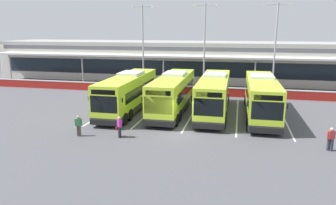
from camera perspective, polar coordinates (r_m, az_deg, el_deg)
The scene contains 18 objects.
ground_plane at distance 25.35m, azimuth 2.61°, elevation -5.23°, with size 200.00×200.00×0.00m, color #4C4C51.
terminal_building at distance 51.02m, azimuth 8.06°, elevation 7.38°, with size 70.00×13.00×6.00m.
red_barrier_wall at distance 39.14m, azimuth 6.39°, elevation 2.09°, with size 60.00×0.40×1.10m.
coach_bus_leftmost at distance 31.47m, azimuth -7.14°, elevation 1.66°, with size 2.99×12.18×3.78m.
coach_bus_left_centre at distance 30.92m, azimuth 0.89°, elevation 1.56°, with size 2.99×12.18×3.78m.
coach_bus_centre at distance 30.57m, azimuth 8.27°, elevation 1.29°, with size 2.99×12.18×3.78m.
coach_bus_right_centre at distance 30.44m, azimuth 16.43°, elevation 0.84°, with size 2.99×12.18×3.78m.
bay_stripe_far_west at distance 33.23m, azimuth -9.91°, elevation -0.98°, with size 0.14×13.00×0.01m, color silver.
bay_stripe_west at distance 31.87m, azimuth -2.92°, elevation -1.40°, with size 0.14×13.00×0.01m, color silver.
bay_stripe_mid_west at distance 31.03m, azimuth 4.58°, elevation -1.82°, with size 0.14×13.00×0.01m, color silver.
bay_stripe_centre at distance 30.75m, azimuth 12.35°, elevation -2.23°, with size 0.14×13.00×0.01m, color silver.
bay_stripe_mid_east at distance 31.04m, azimuth 20.13°, elevation -2.59°, with size 0.14×13.00×0.01m, color silver.
pedestrian_with_handbag at distance 24.05m, azimuth -8.75°, elevation -4.25°, with size 0.60×0.54×1.62m.
pedestrian_in_dark_coat at distance 24.96m, azimuth -15.80°, elevation -3.92°, with size 0.53×0.32×1.62m.
pedestrian_child at distance 23.79m, azimuth 27.25°, elevation -5.75°, with size 0.54×0.30×1.62m.
lamp_post_west at distance 43.03m, azimuth -4.53°, elevation 10.81°, with size 3.24×0.28×11.00m.
lamp_post_centre at distance 40.68m, azimuth 6.59°, elevation 10.64°, with size 3.24×0.28×11.00m.
lamp_post_east at distance 41.04m, azimuth 18.77°, elevation 10.06°, with size 3.24×0.28×11.00m.
Camera 1 is at (4.19, -23.70, 7.96)m, focal length 33.87 mm.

